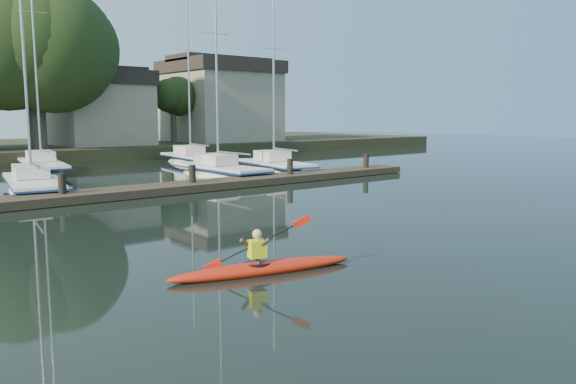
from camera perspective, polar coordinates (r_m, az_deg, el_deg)
ground at (r=14.25m, az=8.26°, el=-6.70°), size 160.00×160.00×0.00m
kayak at (r=12.82m, az=-2.62°, el=-7.48°), size 4.48×1.66×1.43m
dock at (r=25.63m, az=-15.50°, el=0.05°), size 34.00×2.00×1.80m
sailboat_2 at (r=28.63m, az=-24.47°, el=-0.37°), size 3.58×9.35×15.11m
sailboat_3 at (r=32.46m, az=-6.87°, el=1.14°), size 2.29×8.69×14.00m
sailboat_4 at (r=34.85m, az=-1.27°, el=1.65°), size 3.58×8.03×13.18m
sailboat_6 at (r=38.61m, az=-23.66°, el=1.62°), size 3.89×10.76×16.76m
sailboat_7 at (r=41.51m, az=-9.72°, el=2.54°), size 3.35×8.93×14.06m
shore at (r=50.94m, az=-26.12°, el=6.70°), size 90.00×25.25×12.75m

